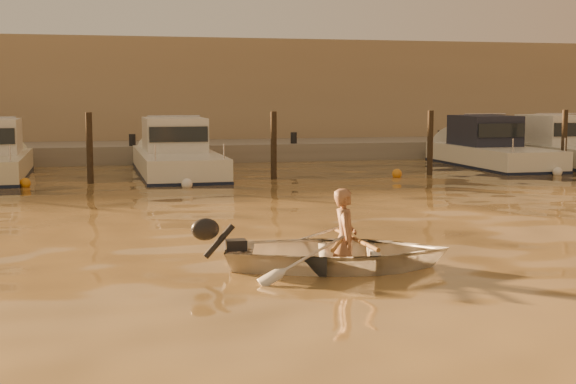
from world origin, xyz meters
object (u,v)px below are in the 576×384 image
object	(u,v)px
person	(345,238)
moored_boat_5	(565,147)
moored_boat_4	(492,148)
dinghy	(338,253)
waterfront_building	(213,96)
moored_boat_2	(177,154)

from	to	relation	value
person	moored_boat_5	distance (m)	19.39
person	moored_boat_4	xyz separation A→B (m)	(10.08, 14.45, 0.20)
moored_boat_4	moored_boat_5	size ratio (longest dim) A/B	0.91
dinghy	waterfront_building	world-z (taller)	waterfront_building
moored_boat_2	person	bearing A→B (deg)	-86.51
dinghy	moored_boat_4	world-z (taller)	moored_boat_4
moored_boat_2	moored_boat_5	distance (m)	13.82
moored_boat_4	moored_boat_2	bearing A→B (deg)	180.00
moored_boat_5	dinghy	bearing A→B (deg)	-132.10
moored_boat_4	moored_boat_5	xyz separation A→B (m)	(2.86, 0.00, 0.00)
moored_boat_4	moored_boat_5	world-z (taller)	same
moored_boat_2	waterfront_building	bearing A→B (deg)	75.55
waterfront_building	moored_boat_2	bearing A→B (deg)	-104.45
moored_boat_4	waterfront_building	bearing A→B (deg)	126.45
moored_boat_2	moored_boat_5	size ratio (longest dim) A/B	1.03
waterfront_building	person	bearing A→B (deg)	-94.39
dinghy	waterfront_building	xyz separation A→B (m)	(2.05, 25.42, 2.18)
waterfront_building	moored_boat_5	bearing A→B (deg)	-45.05
person	moored_boat_5	xyz separation A→B (m)	(12.94, 14.45, 0.20)
moored_boat_5	waterfront_building	xyz separation A→B (m)	(-10.98, 11.00, 1.77)
moored_boat_2	moored_boat_4	world-z (taller)	same
moored_boat_4	waterfront_building	distance (m)	13.79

